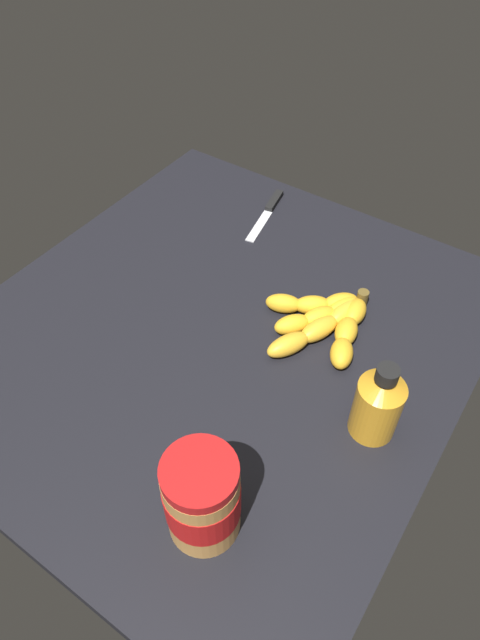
# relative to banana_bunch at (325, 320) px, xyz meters

# --- Properties ---
(ground_plane) EXTENTS (0.88, 0.80, 0.03)m
(ground_plane) POSITION_rel_banana_bunch_xyz_m (-0.11, 0.14, -0.03)
(ground_plane) COLOR black
(banana_bunch) EXTENTS (0.22, 0.20, 0.04)m
(banana_bunch) POSITION_rel_banana_bunch_xyz_m (0.00, 0.00, 0.00)
(banana_bunch) COLOR gold
(banana_bunch) RESTS_ON ground_plane
(peanut_butter_jar) EXTENTS (0.09, 0.09, 0.14)m
(peanut_butter_jar) POSITION_rel_banana_bunch_xyz_m (-0.39, -0.04, 0.05)
(peanut_butter_jar) COLOR #BF8442
(peanut_butter_jar) RESTS_ON ground_plane
(honey_bottle) EXTENTS (0.07, 0.07, 0.14)m
(honey_bottle) POSITION_rel_banana_bunch_xyz_m (-0.14, -0.15, 0.04)
(honey_bottle) COLOR orange
(honey_bottle) RESTS_ON ground_plane
(butter_knife) EXTENTS (0.18, 0.05, 0.01)m
(butter_knife) POSITION_rel_banana_bunch_xyz_m (0.22, 0.25, -0.01)
(butter_knife) COLOR silver
(butter_knife) RESTS_ON ground_plane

